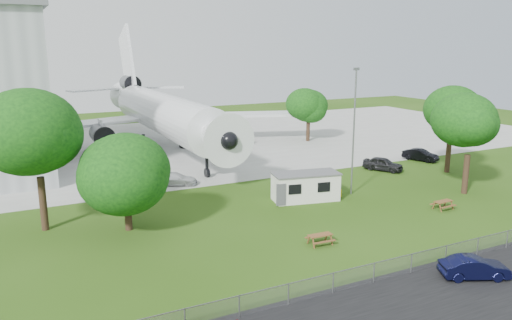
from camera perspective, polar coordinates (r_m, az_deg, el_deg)
name	(u,v)px	position (r m, az deg, el deg)	size (l,w,h in m)	color
ground	(315,228)	(40.17, 6.78, -7.69)	(160.00, 160.00, 0.00)	#395B19
asphalt_strip	(442,301)	(31.13, 20.46, -14.82)	(120.00, 8.00, 0.02)	black
concrete_apron	(172,145)	(73.71, -9.63, 1.74)	(120.00, 46.00, 0.03)	#B7B7B2
airliner	(161,111)	(70.29, -10.83, 5.50)	(46.36, 47.73, 17.69)	white
site_cabin	(306,186)	(46.66, 5.70, -3.02)	(6.96, 3.87, 2.62)	silver
picnic_west	(320,244)	(37.02, 7.31, -9.54)	(1.80, 1.50, 0.76)	brown
picnic_east	(443,209)	(47.20, 20.55, -5.28)	(1.80, 1.50, 0.76)	brown
fence	(399,276)	(33.31, 15.98, -12.61)	(58.00, 0.04, 1.30)	gray
lamp_mast	(354,133)	(48.14, 11.10, 3.02)	(0.16, 0.16, 12.00)	slate
tree_west_big	(36,138)	(40.98, -23.80, 2.35)	(8.48, 8.48, 11.59)	#382619
tree_west_small	(126,170)	(39.32, -14.69, -1.08)	(7.06, 7.06, 8.39)	#382619
tree_east_front	(470,126)	(51.57, 23.30, 3.56)	(6.30, 6.30, 9.80)	#382619
tree_east_back	(452,112)	(59.79, 21.49, 5.11)	(6.60, 6.60, 10.19)	#382619
tree_far_apron	(309,108)	(75.16, 6.03, 5.94)	(5.90, 5.90, 7.99)	#382619
car_centre_sedan	(474,268)	(34.28, 23.69, -11.23)	(1.45, 4.17, 1.37)	black
car_ne_hatch	(383,164)	(59.29, 14.30, -0.45)	(1.82, 4.53, 1.54)	black
car_ne_sedan	(420,155)	(65.74, 18.27, 0.54)	(1.52, 4.37, 1.44)	black
car_apron_van	(175,179)	(52.19, -9.22, -2.16)	(1.82, 4.47, 1.30)	silver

